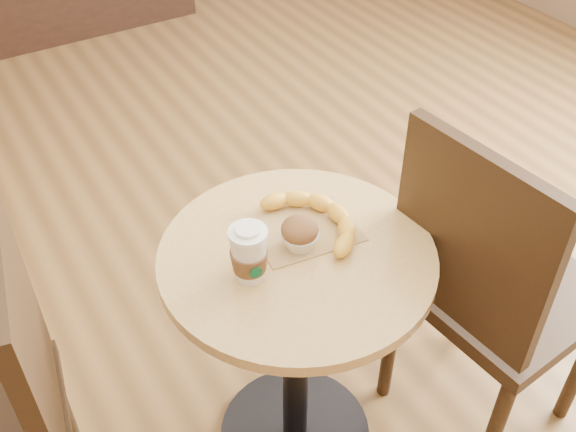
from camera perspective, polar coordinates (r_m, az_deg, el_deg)
The scene contains 6 objects.
cafe_table at distance 1.70m, azimuth 0.71°, elevation -9.05°, with size 0.64×0.64×0.75m.
chair_right at distance 1.78m, azimuth 16.72°, elevation -5.76°, with size 0.49×0.49×1.02m.
kraft_bag at distance 1.58m, azimuth 1.46°, elevation -1.23°, with size 0.24×0.18×0.00m, color #A4834F.
coffee_cup at distance 1.43m, azimuth -3.32°, elevation -3.35°, with size 0.08×0.09×0.14m.
muffin at distance 1.51m, azimuth 1.00°, elevation -1.51°, with size 0.09×0.09×0.08m.
banana at distance 1.58m, azimuth 2.48°, elevation -0.25°, with size 0.18×0.29×0.04m, color gold, non-canonical shape.
Camera 1 is at (-0.52, -0.93, 1.80)m, focal length 42.00 mm.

